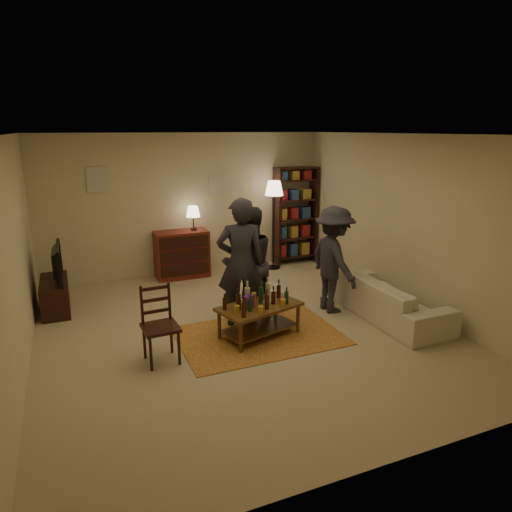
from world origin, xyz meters
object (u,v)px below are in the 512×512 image
dresser (182,253)px  person_right (249,263)px  bookshelf (295,215)px  person_left (241,263)px  dining_chair (159,321)px  tv_stand (55,287)px  floor_lamp (274,195)px  person_by_sofa (334,260)px  coffee_table (259,309)px  sofa (388,298)px

dresser → person_right: 2.37m
person_right → dresser: bearing=-79.3°
bookshelf → person_left: 3.39m
dining_chair → tv_stand: size_ratio=0.92×
dresser → floor_lamp: 2.13m
bookshelf → person_left: bookshelf is taller
tv_stand → person_by_sofa: size_ratio=0.64×
coffee_table → dining_chair: bearing=-174.4°
floor_lamp → dining_chair: bearing=-134.4°
floor_lamp → person_by_sofa: 2.50m
person_left → floor_lamp: bearing=-108.1°
floor_lamp → sofa: (0.55, -2.95, -1.21)m
dining_chair → tv_stand: (-1.20, 2.21, -0.13)m
bookshelf → sofa: (-0.05, -3.18, -0.73)m
coffee_table → sofa: (2.07, -0.13, -0.10)m
tv_stand → dining_chair: bearing=-61.4°
bookshelf → sofa: bearing=-90.8°
dining_chair → dresser: (1.05, 3.12, -0.03)m
coffee_table → bookshelf: bookshelf is taller
tv_stand → sofa: (4.64, -2.20, -0.08)m
coffee_table → tv_stand: bearing=141.2°
bookshelf → sofa: size_ratio=0.97×
bookshelf → dresser: bearing=-178.4°
person_right → coffee_table: bearing=78.5°
dresser → person_by_sofa: 3.12m
person_right → person_left: bearing=46.1°
dining_chair → person_right: size_ratio=0.57×
dresser → bookshelf: size_ratio=0.67×
dining_chair → person_by_sofa: size_ratio=0.59×
dining_chair → person_right: (1.51, 0.82, 0.34)m
coffee_table → person_right: size_ratio=0.73×
coffee_table → tv_stand: size_ratio=1.17×
coffee_table → person_left: 0.71m
dresser → bookshelf: bookshelf is taller
coffee_table → person_left: (-0.08, 0.47, 0.53)m
dresser → sofa: 3.93m
dresser → sofa: bearing=-52.5°
dresser → person_left: (0.25, -2.52, 0.46)m
person_right → person_by_sofa: bearing=168.2°
dresser → person_right: (0.46, -2.30, 0.37)m
dining_chair → person_left: person_left is taller
dining_chair → sofa: size_ratio=0.47×
bookshelf → floor_lamp: bearing=-158.9°
dresser → bookshelf: bearing=1.6°
bookshelf → person_right: size_ratio=1.19×
coffee_table → bookshelf: 3.77m
tv_stand → dresser: 2.43m
dresser → coffee_table: bearing=-83.8°
dresser → person_by_sofa: size_ratio=0.82×
floor_lamp → person_left: bearing=-124.1°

